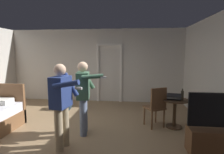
{
  "coord_description": "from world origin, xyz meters",
  "views": [
    {
      "loc": [
        1.37,
        -3.83,
        1.8
      ],
      "look_at": [
        0.92,
        0.17,
        1.27
      ],
      "focal_mm": 29.43,
      "sensor_mm": 36.0,
      "label": 1
    }
  ],
  "objects_px": {
    "bottle_on_table": "(182,95)",
    "wooden_chair": "(156,105)",
    "person_blue_shirt": "(62,101)",
    "suitcase_dark": "(62,104)",
    "laptop": "(174,97)",
    "person_striped_shirt": "(84,93)",
    "side_table": "(175,108)",
    "tv_flatscreen": "(217,136)"
  },
  "relations": [
    {
      "from": "side_table",
      "to": "person_blue_shirt",
      "type": "xyz_separation_m",
      "value": [
        -2.31,
        -1.26,
        0.45
      ]
    },
    {
      "from": "person_striped_shirt",
      "to": "suitcase_dark",
      "type": "xyz_separation_m",
      "value": [
        -1.18,
        1.7,
        -0.77
      ]
    },
    {
      "from": "tv_flatscreen",
      "to": "person_striped_shirt",
      "type": "distance_m",
      "value": 2.69
    },
    {
      "from": "person_blue_shirt",
      "to": "suitcase_dark",
      "type": "distance_m",
      "value": 2.68
    },
    {
      "from": "tv_flatscreen",
      "to": "suitcase_dark",
      "type": "bearing_deg",
      "value": 148.69
    },
    {
      "from": "tv_flatscreen",
      "to": "person_striped_shirt",
      "type": "xyz_separation_m",
      "value": [
        -2.56,
        0.58,
        0.6
      ]
    },
    {
      "from": "tv_flatscreen",
      "to": "suitcase_dark",
      "type": "height_order",
      "value": "tv_flatscreen"
    },
    {
      "from": "laptop",
      "to": "suitcase_dark",
      "type": "bearing_deg",
      "value": 160.1
    },
    {
      "from": "tv_flatscreen",
      "to": "wooden_chair",
      "type": "distance_m",
      "value": 1.46
    },
    {
      "from": "wooden_chair",
      "to": "suitcase_dark",
      "type": "xyz_separation_m",
      "value": [
        -2.82,
        1.17,
        -0.39
      ]
    },
    {
      "from": "side_table",
      "to": "wooden_chair",
      "type": "xyz_separation_m",
      "value": [
        -0.45,
        -0.05,
        0.07
      ]
    },
    {
      "from": "bottle_on_table",
      "to": "wooden_chair",
      "type": "height_order",
      "value": "wooden_chair"
    },
    {
      "from": "tv_flatscreen",
      "to": "wooden_chair",
      "type": "bearing_deg",
      "value": 129.91
    },
    {
      "from": "side_table",
      "to": "tv_flatscreen",
      "type": "bearing_deg",
      "value": -67.47
    },
    {
      "from": "bottle_on_table",
      "to": "suitcase_dark",
      "type": "xyz_separation_m",
      "value": [
        -3.41,
        1.21,
        -0.66
      ]
    },
    {
      "from": "bottle_on_table",
      "to": "wooden_chair",
      "type": "distance_m",
      "value": 0.65
    },
    {
      "from": "suitcase_dark",
      "to": "wooden_chair",
      "type": "bearing_deg",
      "value": -26.07
    },
    {
      "from": "laptop",
      "to": "person_blue_shirt",
      "type": "distance_m",
      "value": 2.58
    },
    {
      "from": "suitcase_dark",
      "to": "tv_flatscreen",
      "type": "bearing_deg",
      "value": -34.81
    },
    {
      "from": "tv_flatscreen",
      "to": "bottle_on_table",
      "type": "height_order",
      "value": "tv_flatscreen"
    },
    {
      "from": "tv_flatscreen",
      "to": "person_blue_shirt",
      "type": "height_order",
      "value": "person_blue_shirt"
    },
    {
      "from": "bottle_on_table",
      "to": "person_blue_shirt",
      "type": "height_order",
      "value": "person_blue_shirt"
    },
    {
      "from": "wooden_chair",
      "to": "person_blue_shirt",
      "type": "bearing_deg",
      "value": -147.04
    },
    {
      "from": "bottle_on_table",
      "to": "person_striped_shirt",
      "type": "height_order",
      "value": "person_striped_shirt"
    },
    {
      "from": "laptop",
      "to": "bottle_on_table",
      "type": "distance_m",
      "value": 0.19
    },
    {
      "from": "tv_flatscreen",
      "to": "wooden_chair",
      "type": "relative_size",
      "value": 1.13
    },
    {
      "from": "wooden_chair",
      "to": "laptop",
      "type": "bearing_deg",
      "value": 0.49
    },
    {
      "from": "person_blue_shirt",
      "to": "person_striped_shirt",
      "type": "xyz_separation_m",
      "value": [
        0.23,
        0.68,
        0.01
      ]
    },
    {
      "from": "side_table",
      "to": "suitcase_dark",
      "type": "height_order",
      "value": "side_table"
    },
    {
      "from": "suitcase_dark",
      "to": "person_striped_shirt",
      "type": "bearing_deg",
      "value": -58.64
    },
    {
      "from": "laptop",
      "to": "side_table",
      "type": "bearing_deg",
      "value": 47.82
    },
    {
      "from": "suitcase_dark",
      "to": "laptop",
      "type": "bearing_deg",
      "value": -23.4
    },
    {
      "from": "side_table",
      "to": "wooden_chair",
      "type": "relative_size",
      "value": 0.71
    },
    {
      "from": "bottle_on_table",
      "to": "tv_flatscreen",
      "type": "bearing_deg",
      "value": -72.51
    },
    {
      "from": "side_table",
      "to": "laptop",
      "type": "xyz_separation_m",
      "value": [
        -0.04,
        -0.04,
        0.28
      ]
    },
    {
      "from": "tv_flatscreen",
      "to": "person_blue_shirt",
      "type": "xyz_separation_m",
      "value": [
        -2.79,
        -0.11,
        0.59
      ]
    },
    {
      "from": "person_striped_shirt",
      "to": "suitcase_dark",
      "type": "distance_m",
      "value": 2.21
    },
    {
      "from": "suitcase_dark",
      "to": "side_table",
      "type": "bearing_deg",
      "value": -22.52
    },
    {
      "from": "person_striped_shirt",
      "to": "wooden_chair",
      "type": "bearing_deg",
      "value": 17.89
    },
    {
      "from": "person_blue_shirt",
      "to": "suitcase_dark",
      "type": "xyz_separation_m",
      "value": [
        -0.95,
        2.38,
        -0.76
      ]
    },
    {
      "from": "wooden_chair",
      "to": "side_table",
      "type": "bearing_deg",
      "value": 5.87
    },
    {
      "from": "person_striped_shirt",
      "to": "bottle_on_table",
      "type": "bearing_deg",
      "value": 12.53
    }
  ]
}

